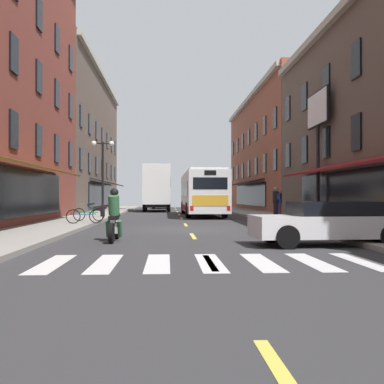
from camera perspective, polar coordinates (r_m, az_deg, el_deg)
name	(u,v)px	position (r m, az deg, el deg)	size (l,w,h in m)	color
ground_plane	(188,230)	(19.85, -0.45, -4.73)	(34.80, 80.00, 0.10)	#333335
lane_centre_dashes	(189,229)	(19.59, -0.41, -4.63)	(0.14, 73.90, 0.01)	#DBCC4C
crosswalk_near	(210,262)	(9.91, 2.22, -8.66)	(7.10, 2.80, 0.01)	silver
sidewalk_left	(49,228)	(20.44, -17.26, -4.25)	(3.00, 80.00, 0.14)	gray
sidewalk_right	(324,227)	(20.95, 15.94, -4.16)	(3.00, 80.00, 0.14)	gray
billboard_sign	(318,121)	(25.60, 15.25, 8.44)	(0.40, 3.17, 6.82)	black
transit_bus	(202,193)	(33.37, 1.22, -0.09)	(2.71, 12.07, 3.16)	silver
box_truck	(157,188)	(43.22, -4.36, 0.48)	(2.57, 7.80, 4.23)	white
sedan_near	(329,222)	(13.84, 16.52, -3.62)	(4.36, 2.03, 1.26)	silver
sedan_mid	(161,203)	(53.01, -3.82, -1.35)	(1.97, 4.54, 1.24)	maroon
motorcycle_rider	(114,219)	(14.64, -9.56, -3.25)	(0.62, 2.07, 1.66)	black
bicycle_near	(89,214)	(24.26, -12.59, -2.65)	(1.68, 0.56, 0.91)	black
bicycle_mid	(85,216)	(22.18, -13.05, -2.85)	(1.68, 0.54, 0.91)	black
pedestrian_near	(276,201)	(27.31, 10.32, -1.15)	(0.51, 0.48, 1.82)	black
pedestrian_mid	(279,203)	(30.68, 10.67, -1.30)	(0.36, 0.36, 1.66)	#66387F
street_lamp_twin	(103,174)	(29.48, -10.95, 2.15)	(1.42, 0.32, 4.74)	black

